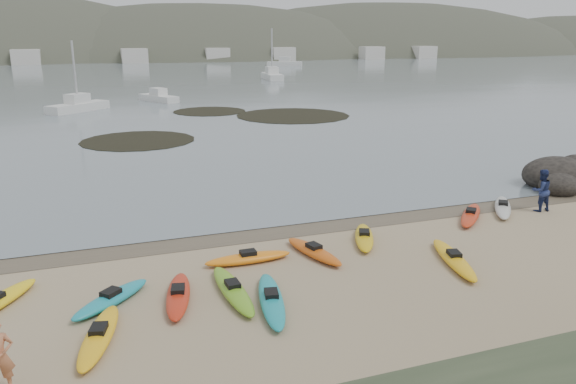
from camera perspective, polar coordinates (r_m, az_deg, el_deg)
name	(u,v)px	position (r m, az deg, el deg)	size (l,w,h in m)	color
ground	(288,226)	(23.83, 0.00, -3.47)	(600.00, 600.00, 0.00)	tan
wet_sand	(290,228)	(23.56, 0.25, -3.69)	(60.00, 60.00, 0.00)	brown
water	(94,50)	(321.34, -19.07, 13.51)	(1200.00, 1200.00, 0.00)	slate
kayaks	(297,265)	(19.54, 0.89, -7.38)	(23.42, 9.09, 0.34)	yellow
person_east	(541,190)	(28.06, 24.33, 0.16)	(0.95, 0.74, 1.96)	navy
rock_cluster	(567,181)	(33.66, 26.49, 1.03)	(5.40, 3.99, 1.89)	black
kelp_mats	(236,120)	(53.33, -5.27, 7.25)	(25.75, 22.74, 0.04)	black
moored_boats	(157,76)	(106.86, -13.20, 11.44)	(93.90, 81.32, 1.23)	silver
far_hills	(213,98)	(221.49, -7.62, 9.44)	(550.00, 135.00, 80.00)	#384235
far_town	(132,56)	(166.82, -15.61, 13.17)	(199.00, 5.00, 4.00)	beige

